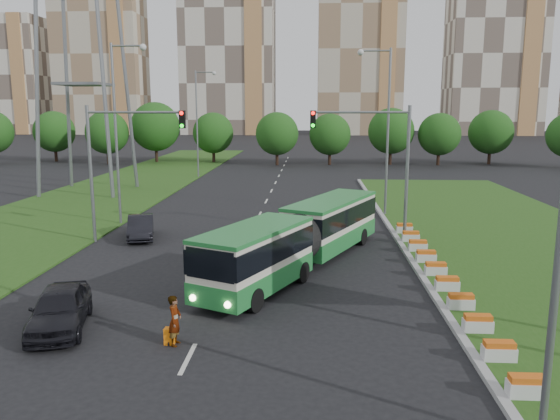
# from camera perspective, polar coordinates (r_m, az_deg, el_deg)

# --- Properties ---
(ground) EXTENTS (360.00, 360.00, 0.00)m
(ground) POSITION_cam_1_polar(r_m,az_deg,el_deg) (23.29, 1.05, -9.03)
(ground) COLOR black
(ground) RESTS_ON ground
(grass_median) EXTENTS (14.00, 60.00, 0.15)m
(grass_median) POSITION_cam_1_polar(r_m,az_deg,el_deg) (33.21, 24.74, -3.90)
(grass_median) COLOR #254E16
(grass_median) RESTS_ON ground
(median_kerb) EXTENTS (0.30, 60.00, 0.18)m
(median_kerb) POSITION_cam_1_polar(r_m,az_deg,el_deg) (31.34, 12.80, -3.97)
(median_kerb) COLOR #9A9A9A
(median_kerb) RESTS_ON ground
(left_verge) EXTENTS (12.00, 110.00, 0.10)m
(left_verge) POSITION_cam_1_polar(r_m,az_deg,el_deg) (51.16, -18.34, 1.29)
(left_verge) COLOR #254E16
(left_verge) RESTS_ON ground
(lane_markings) EXTENTS (0.20, 100.00, 0.01)m
(lane_markings) POSITION_cam_1_polar(r_m,az_deg,el_deg) (42.82, -1.89, 0.04)
(lane_markings) COLOR beige
(lane_markings) RESTS_ON ground
(flower_planters) EXTENTS (1.10, 20.30, 0.60)m
(flower_planters) POSITION_cam_1_polar(r_m,az_deg,el_deg) (25.61, 16.49, -6.59)
(flower_planters) COLOR silver
(flower_planters) RESTS_ON grass_median
(traffic_mast_median) EXTENTS (5.76, 0.32, 8.00)m
(traffic_mast_median) POSITION_cam_1_polar(r_m,az_deg,el_deg) (32.26, 10.37, 6.01)
(traffic_mast_median) COLOR slate
(traffic_mast_median) RESTS_ON ground
(traffic_mast_left) EXTENTS (5.76, 0.32, 8.00)m
(traffic_mast_left) POSITION_cam_1_polar(r_m,az_deg,el_deg) (32.99, -16.67, 5.84)
(traffic_mast_left) COLOR slate
(traffic_mast_left) RESTS_ON ground
(street_lamps) EXTENTS (36.00, 60.00, 12.00)m
(street_lamps) POSITION_cam_1_polar(r_m,az_deg,el_deg) (32.21, -3.57, 7.32)
(street_lamps) COLOR slate
(street_lamps) RESTS_ON ground
(tree_line) EXTENTS (120.00, 8.00, 9.00)m
(tree_line) POSITION_cam_1_polar(r_m,az_deg,el_deg) (77.54, 10.21, 7.94)
(tree_line) COLOR #184A13
(tree_line) RESTS_ON ground
(apartment_tower_west) EXTENTS (26.00, 15.00, 48.00)m
(apartment_tower_west) POSITION_cam_1_polar(r_m,az_deg,el_deg) (184.82, -18.20, 15.06)
(apartment_tower_west) COLOR #BFB49A
(apartment_tower_west) RESTS_ON ground
(apartment_tower_cwest) EXTENTS (28.00, 15.00, 52.00)m
(apartment_tower_cwest) POSITION_cam_1_polar(r_m,az_deg,el_deg) (174.81, -5.41, 16.47)
(apartment_tower_cwest) COLOR beige
(apartment_tower_cwest) RESTS_ON ground
(apartment_tower_ceast) EXTENTS (25.00, 15.00, 50.00)m
(apartment_tower_ceast) POSITION_cam_1_polar(r_m,az_deg,el_deg) (173.36, 8.33, 16.13)
(apartment_tower_ceast) COLOR #BFB49A
(apartment_tower_ceast) RESTS_ON ground
(apartment_tower_east) EXTENTS (27.00, 15.00, 47.00)m
(apartment_tower_east) POSITION_cam_1_polar(r_m,az_deg,el_deg) (180.93, 21.48, 14.81)
(apartment_tower_east) COLOR beige
(apartment_tower_east) RESTS_ON ground
(midrise_west) EXTENTS (22.00, 14.00, 36.00)m
(midrise_west) POSITION_cam_1_polar(r_m,az_deg,el_deg) (197.11, -26.43, 12.43)
(midrise_west) COLOR beige
(midrise_west) RESTS_ON ground
(articulated_bus) EXTENTS (2.41, 15.44, 2.54)m
(articulated_bus) POSITION_cam_1_polar(r_m,az_deg,el_deg) (27.06, 1.61, -2.80)
(articulated_bus) COLOR beige
(articulated_bus) RESTS_ON ground
(car_left_near) EXTENTS (2.91, 4.84, 1.54)m
(car_left_near) POSITION_cam_1_polar(r_m,az_deg,el_deg) (21.33, -22.02, -9.50)
(car_left_near) COLOR black
(car_left_near) RESTS_ON ground
(car_left_far) EXTENTS (2.57, 4.46, 1.39)m
(car_left_far) POSITION_cam_1_polar(r_m,az_deg,el_deg) (34.32, -14.35, -1.74)
(car_left_far) COLOR black
(car_left_far) RESTS_ON ground
(pedestrian) EXTENTS (0.46, 0.66, 1.73)m
(pedestrian) POSITION_cam_1_polar(r_m,az_deg,el_deg) (18.84, -10.93, -11.26)
(pedestrian) COLOR gray
(pedestrian) RESTS_ON ground
(shopping_trolley) EXTENTS (0.33, 0.35, 0.57)m
(shopping_trolley) POSITION_cam_1_polar(r_m,az_deg,el_deg) (19.15, -11.47, -12.80)
(shopping_trolley) COLOR orange
(shopping_trolley) RESTS_ON ground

